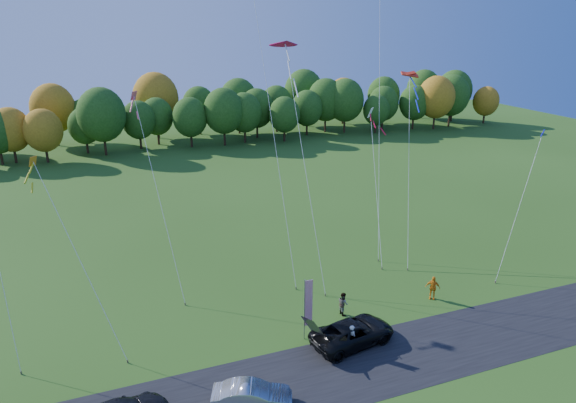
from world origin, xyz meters
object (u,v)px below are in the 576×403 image
object	(u,v)px
silver_sedan	(252,396)
person_east	(433,288)
black_suv	(353,332)
feather_flag	(308,302)

from	to	relation	value
silver_sedan	person_east	world-z (taller)	person_east
black_suv	feather_flag	size ratio (longest dim) A/B	1.30
person_east	silver_sedan	bearing A→B (deg)	-121.29
silver_sedan	feather_flag	distance (m)	7.15
silver_sedan	person_east	xyz separation A→B (m)	(15.47, 5.97, 0.20)
black_suv	silver_sedan	bearing A→B (deg)	103.20
black_suv	silver_sedan	distance (m)	8.17
person_east	feather_flag	xyz separation A→B (m)	(-10.38, -1.32, 1.70)
black_suv	silver_sedan	world-z (taller)	black_suv
silver_sedan	person_east	bearing A→B (deg)	-48.79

